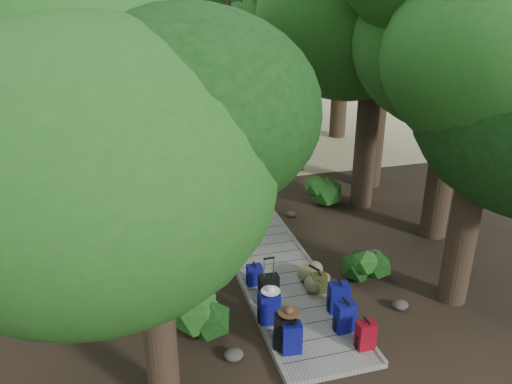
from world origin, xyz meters
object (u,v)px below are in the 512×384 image
object	(u,v)px
backpack_right_d	(319,282)
duffel_right_khaki	(314,276)
backpack_left_b	(285,330)
suitcase_on_boardwalk	(269,289)
backpack_left_c	(269,306)
backpack_left_a	(292,336)
backpack_left_d	(254,274)
backpack_right_b	(345,315)
backpack_right_c	(339,296)
lone_suitcase_on_sand	(219,149)
backpack_right_a	(366,334)
sun_lounger	(273,128)
kayak	(138,143)

from	to	relation	value
backpack_right_d	duffel_right_khaki	distance (m)	0.32
backpack_left_b	suitcase_on_boardwalk	xyz separation A→B (m)	(0.13, 1.51, -0.06)
backpack_left_b	backpack_left_c	world-z (taller)	backpack_left_b
backpack_left_a	backpack_left_d	xyz separation A→B (m)	(-0.05, 2.44, -0.08)
backpack_left_b	backpack_right_d	size ratio (longest dim) A/B	1.55
backpack_left_b	backpack_right_b	world-z (taller)	backpack_left_b
backpack_right_c	suitcase_on_boardwalk	distance (m)	1.52
backpack_right_b	lone_suitcase_on_sand	distance (m)	11.85
backpack_left_a	backpack_left_b	bearing A→B (deg)	124.11
backpack_left_a	backpack_left_d	size ratio (longest dim) A/B	1.31
backpack_right_c	lone_suitcase_on_sand	bearing A→B (deg)	98.77
backpack_left_c	duffel_right_khaki	size ratio (longest dim) A/B	1.21
backpack_left_d	backpack_right_c	xyz separation A→B (m)	(1.46, -1.48, 0.09)
backpack_right_c	lone_suitcase_on_sand	world-z (taller)	backpack_right_c
backpack_left_a	backpack_left_c	world-z (taller)	backpack_left_c
backpack_left_b	backpack_right_a	distance (m)	1.56
backpack_right_c	backpack_right_d	distance (m)	0.78
backpack_right_a	backpack_right_c	size ratio (longest dim) A/B	0.87
backpack_right_a	suitcase_on_boardwalk	size ratio (longest dim) A/B	0.94
lone_suitcase_on_sand	sun_lounger	bearing A→B (deg)	56.51
backpack_left_b	backpack_left_d	distance (m)	2.29
backpack_left_c	backpack_right_d	size ratio (longest dim) A/B	1.54
backpack_right_a	backpack_right_d	distance (m)	2.01
duffel_right_khaki	backpack_left_d	bearing A→B (deg)	138.50
backpack_right_b	duffel_right_khaki	xyz separation A→B (m)	(0.03, 1.74, -0.14)
backpack_left_c	backpack_left_d	xyz separation A→B (m)	(0.10, 1.46, -0.12)
duffel_right_khaki	suitcase_on_boardwalk	bearing A→B (deg)	172.66
backpack_left_c	backpack_right_a	bearing A→B (deg)	-39.43
backpack_left_c	backpack_left_b	bearing A→B (deg)	-85.84
kayak	backpack_right_d	bearing A→B (deg)	-75.32
backpack_left_c	duffel_right_khaki	distance (m)	1.79
suitcase_on_boardwalk	lone_suitcase_on_sand	bearing A→B (deg)	85.48
backpack_left_b	backpack_right_d	bearing A→B (deg)	69.02
backpack_left_a	backpack_right_d	bearing A→B (deg)	60.11
kayak	sun_lounger	xyz separation A→B (m)	(6.37, 0.43, 0.13)
backpack_right_c	backpack_left_d	bearing A→B (deg)	141.84
backpack_left_a	sun_lounger	distance (m)	15.48
backpack_right_c	suitcase_on_boardwalk	size ratio (longest dim) A/B	1.08
kayak	backpack_left_a	bearing A→B (deg)	-81.88
backpack_left_c	duffel_right_khaki	xyz separation A→B (m)	(1.43, 1.06, -0.18)
backpack_left_d	backpack_right_d	xyz separation A→B (m)	(1.32, -0.72, -0.02)
lone_suitcase_on_sand	kayak	xyz separation A→B (m)	(-3.17, 2.28, -0.17)
duffel_right_khaki	kayak	world-z (taller)	duffel_right_khaki
backpack_left_c	suitcase_on_boardwalk	world-z (taller)	backpack_left_c
backpack_left_d	lone_suitcase_on_sand	size ratio (longest dim) A/B	0.82
backpack_left_a	duffel_right_khaki	bearing A→B (deg)	64.48
suitcase_on_boardwalk	backpack_right_d	bearing A→B (deg)	4.42
suitcase_on_boardwalk	kayak	size ratio (longest dim) A/B	0.21
backpack_right_b	backpack_right_c	size ratio (longest dim) A/B	0.99
duffel_right_khaki	kayak	size ratio (longest dim) A/B	0.20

